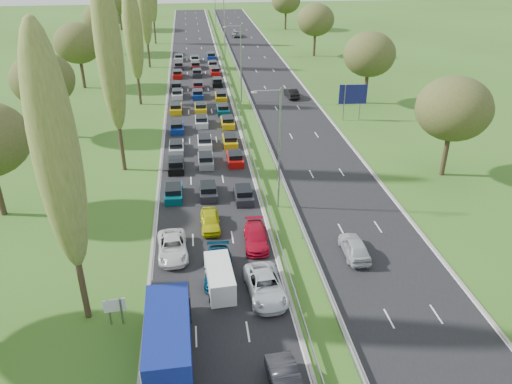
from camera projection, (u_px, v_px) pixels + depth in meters
ground at (240, 99)px, 82.02m from camera, size 260.00×260.00×0.00m
near_carriageway at (199, 96)px, 83.45m from camera, size 10.50×215.00×0.04m
far_carriageway at (278, 93)px, 85.00m from camera, size 10.50×215.00×0.04m
central_reservation at (239, 91)px, 83.97m from camera, size 2.36×215.00×0.32m
lamp_columns at (241, 65)px, 77.50m from camera, size 0.18×140.18×12.00m
poplar_row at (124, 36)px, 64.07m from camera, size 2.80×127.80×22.44m
woodland_left at (36, 87)px, 60.14m from camera, size 8.00×166.00×11.10m
woodland_right at (389, 67)px, 69.00m from camera, size 8.00×153.00×11.10m
traffic_queue_fill at (199, 102)px, 78.91m from camera, size 9.10×69.19×0.80m
near_car_2 at (173, 247)px, 41.75m from camera, size 2.74×5.40×1.46m
near_car_7 at (218, 267)px, 39.13m from camera, size 2.52×5.48×1.55m
near_car_8 at (210, 221)px, 45.59m from camera, size 1.76×4.32×1.47m
near_car_10 at (265, 286)px, 37.02m from camera, size 3.02×5.82×1.57m
near_car_11 at (256, 237)px, 43.15m from camera, size 2.31×5.04×1.43m
far_car_0 at (355, 247)px, 41.63m from camera, size 1.98×4.71×1.59m
far_car_1 at (291, 93)px, 82.21m from camera, size 1.93×4.72×1.52m
far_car_2 at (237, 34)px, 131.38m from camera, size 2.47×5.11×1.40m
blue_lorry at (170, 335)px, 30.70m from camera, size 2.64×9.52×4.02m
white_van_rear at (220, 276)px, 37.81m from camera, size 1.87×4.77×1.92m
info_sign at (115, 308)px, 34.00m from camera, size 1.50×0.28×2.10m
direction_sign at (353, 96)px, 70.99m from camera, size 3.99×0.44×5.20m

